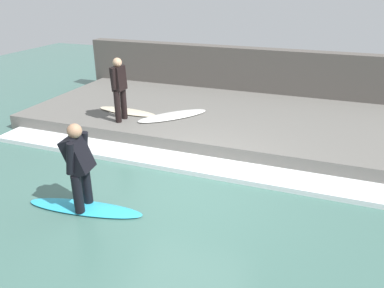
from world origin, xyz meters
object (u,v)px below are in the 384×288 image
surfboard_riding (85,208)px  surfer_riding (79,163)px  surfer_waiting_near (119,86)px  surfboard_spare (173,116)px  surfboard_waiting_near (127,111)px

surfboard_riding → surfer_riding: 0.87m
surfer_waiting_near → surfboard_riding: bearing=-160.8°
surfer_riding → surfer_waiting_near: (3.25, 1.13, 0.36)m
surfer_riding → surfboard_spare: 3.97m
surfer_waiting_near → surfer_riding: bearing=-160.8°
surfboard_riding → surfboard_waiting_near: surfboard_waiting_near is taller
surfboard_riding → surfer_waiting_near: 3.65m
surfer_riding → surfboard_waiting_near: surfer_riding is taller
surfboard_waiting_near → surfboard_spare: size_ratio=0.98×
surfer_riding → surfboard_waiting_near: (3.83, 1.30, -0.49)m
surfer_waiting_near → surfboard_spare: 1.56m
surfboard_riding → surfer_riding: surfer_riding is taller
surfer_riding → surfboard_spare: bearing=0.3°
surfboard_riding → surfboard_spare: surfboard_spare is taller
surfboard_riding → surfer_riding: (0.00, 0.00, 0.87)m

